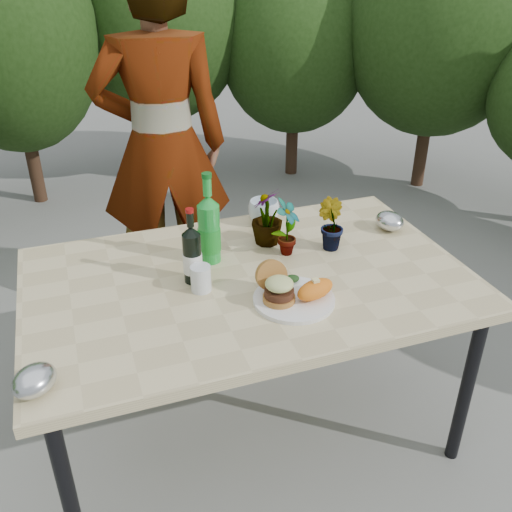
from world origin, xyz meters
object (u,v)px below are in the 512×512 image
object	(u,v)px
patio_table	(249,290)
dinner_plate	(294,299)
wine_bottle	(192,255)
person	(162,147)

from	to	relation	value
patio_table	dinner_plate	distance (m)	0.23
dinner_plate	wine_bottle	size ratio (longest dim) A/B	0.98
dinner_plate	patio_table	bearing A→B (deg)	114.95
patio_table	wine_bottle	bearing A→B (deg)	168.41
patio_table	wine_bottle	xyz separation A→B (m)	(-0.20, 0.04, 0.16)
wine_bottle	person	bearing A→B (deg)	87.71
dinner_plate	wine_bottle	distance (m)	0.39
wine_bottle	person	xyz separation A→B (m)	(0.10, 1.01, 0.06)
person	patio_table	bearing A→B (deg)	102.85
patio_table	dinner_plate	world-z (taller)	dinner_plate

